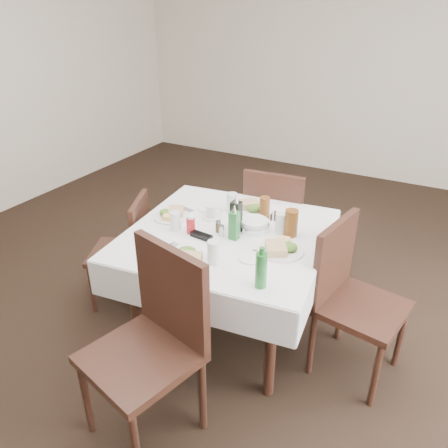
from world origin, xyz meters
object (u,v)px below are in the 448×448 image
chair_east (349,290)px  oil_cruet_dark (236,215)px  green_bottle (261,270)px  water_w (175,221)px  chair_south (155,334)px  water_n (232,202)px  oil_cruet_green (234,224)px  chair_north (276,219)px  chair_west (129,245)px  water_e (281,223)px  ketchup_bottle (191,225)px  coffee_mug (212,212)px  bread_basket (254,225)px  dining_table (227,245)px  water_s (214,252)px

chair_east → oil_cruet_dark: size_ratio=3.85×
green_bottle → water_w: bearing=156.9°
chair_south → water_n: 1.14m
oil_cruet_green → chair_north: bearing=92.8°
chair_west → water_e: water_e is taller
water_e → oil_cruet_green: size_ratio=0.58×
chair_north → water_w: (-0.34, -0.85, 0.28)m
ketchup_bottle → green_bottle: green_bottle is taller
coffee_mug → bread_basket: bearing=-2.1°
dining_table → chair_west: bearing=-177.1°
bread_basket → green_bottle: bearing=-62.1°
water_n → bread_basket: bearing=-34.2°
water_s → bread_basket: bearing=86.7°
chair_south → chair_east: (0.74, 0.87, -0.04)m
oil_cruet_green → bread_basket: bearing=71.9°
chair_north → bread_basket: 0.67m
water_s → green_bottle: bearing=-14.7°
water_w → coffee_mug: 0.28m
green_bottle → ketchup_bottle: bearing=152.7°
chair_west → oil_cruet_green: size_ratio=3.71×
bread_basket → ketchup_bottle: size_ratio=1.65×
bread_basket → water_n: bearing=145.8°
chair_west → water_w: 0.60m
chair_west → bread_basket: chair_west is taller
water_n → oil_cruet_green: bearing=-60.5°
dining_table → oil_cruet_green: size_ratio=5.90×
chair_north → water_s: size_ratio=7.17×
water_w → water_s: bearing=-29.0°
water_s → water_e: bearing=69.2°
coffee_mug → water_e: bearing=3.0°
oil_cruet_green → coffee_mug: size_ratio=1.81×
water_n → oil_cruet_dark: oil_cruet_dark is taller
oil_cruet_dark → coffee_mug: size_ratio=2.00×
bread_basket → oil_cruet_dark: 0.14m
water_e → green_bottle: bearing=-77.8°
oil_cruet_green → ketchup_bottle: 0.28m
water_n → ketchup_bottle: size_ratio=1.12×
water_s → ketchup_bottle: size_ratio=1.13×
chair_south → water_w: chair_south is taller
chair_east → water_s: bearing=-149.0°
water_s → oil_cruet_green: bearing=95.4°
dining_table → chair_east: chair_east is taller
chair_south → ketchup_bottle: chair_south is taller
chair_south → oil_cruet_green: bearing=87.0°
dining_table → chair_west: chair_west is taller
chair_east → water_w: size_ratio=7.98×
dining_table → water_e: bearing=28.1°
chair_north → green_bottle: bearing=-71.7°
water_w → oil_cruet_dark: (0.34, 0.17, 0.05)m
chair_east → water_w: (-1.07, -0.18, 0.27)m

